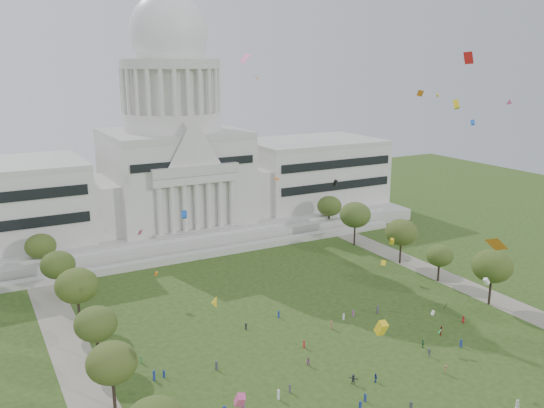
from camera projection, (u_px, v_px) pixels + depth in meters
ground at (393, 388)px, 102.34m from camera, size 400.00×400.00×0.00m
capitol at (175, 166)px, 193.81m from camera, size 160.00×64.50×91.30m
path_left at (82, 378)px, 105.57m from camera, size 8.00×160.00×0.04m
path_right at (460, 284)px, 150.24m from camera, size 8.00×160.00×0.04m
row_tree_l_2 at (112, 363)px, 94.10m from camera, size 8.42×8.42×11.97m
row_tree_r_2 at (492, 266)px, 135.44m from camera, size 9.55×9.55×13.58m
row_tree_l_3 at (96, 324)px, 108.77m from camera, size 8.12×8.12×11.55m
row_tree_r_3 at (440, 256)px, 150.70m from camera, size 7.01×7.01×9.98m
row_tree_l_4 at (77, 286)px, 124.26m from camera, size 9.29×9.29×13.21m
row_tree_r_4 at (401, 232)px, 163.59m from camera, size 9.19×9.19×13.06m
row_tree_l_5 at (58, 265)px, 139.81m from camera, size 8.33×8.33×11.85m
row_tree_r_5 at (355, 215)px, 180.02m from camera, size 9.82×9.82×13.96m
row_tree_l_6 at (41, 246)px, 154.52m from camera, size 8.19×8.19×11.64m
row_tree_r_6 at (329, 206)px, 196.80m from camera, size 8.42×8.42×11.97m
person_0 at (463, 319)px, 127.79m from camera, size 0.94×0.82×1.62m
person_2 at (441, 331)px, 121.94m from camera, size 1.10×1.06×1.94m
person_3 at (429, 352)px, 113.06m from camera, size 0.71×1.17×1.72m
person_4 at (376, 378)px, 103.98m from camera, size 0.81×1.14×1.75m
person_5 at (353, 379)px, 103.29m from camera, size 1.67×1.88×1.96m
person_6 at (517, 405)px, 95.59m from camera, size 0.76×1.02×1.90m
person_8 at (308, 362)px, 109.59m from camera, size 0.94×0.81×1.66m
person_9 at (446, 370)px, 106.64m from camera, size 1.29×1.26×1.85m
person_10 at (423, 344)px, 116.46m from camera, size 0.91×1.19×1.80m
distant_crowd at (284, 367)px, 107.54m from camera, size 62.36×42.46×1.95m
kite_swarm at (375, 222)px, 101.72m from camera, size 88.98×101.68×55.34m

